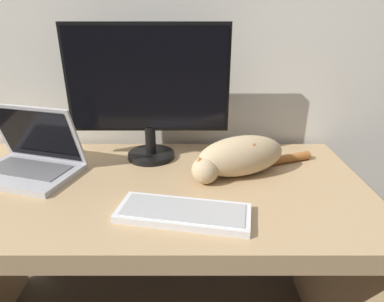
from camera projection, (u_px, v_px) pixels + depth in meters
The scene contains 7 objects.
wall_back at pixel (149, 0), 1.22m from camera, with size 6.40×0.06×2.60m.
desk at pixel (146, 222), 1.12m from camera, with size 1.46×0.70×0.73m.
monitor at pixel (146, 88), 1.15m from camera, with size 0.58×0.18×0.49m.
laptop at pixel (29, 161), 1.11m from camera, with size 0.39×0.31×0.23m.
external_keyboard at pixel (183, 213), 0.88m from camera, with size 0.38×0.20×0.02m.
cat at pixel (238, 156), 1.09m from camera, with size 0.46×0.26×0.14m.
small_toy at pixel (255, 154), 1.20m from camera, with size 0.06×0.06×0.06m.
Camera 1 is at (0.16, -0.59, 1.24)m, focal length 30.00 mm.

